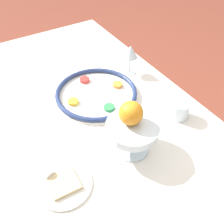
{
  "coord_description": "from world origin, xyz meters",
  "views": [
    {
      "loc": [
        0.74,
        -0.32,
        1.45
      ],
      "look_at": [
        0.11,
        0.06,
        0.74
      ],
      "focal_mm": 42.0,
      "sensor_mm": 36.0,
      "label": 1
    }
  ],
  "objects": [
    {
      "name": "wine_glass",
      "position": [
        -0.13,
        0.3,
        0.81
      ],
      "size": [
        0.07,
        0.07,
        0.14
      ],
      "color": "silver",
      "rests_on": "dining_table"
    },
    {
      "name": "fruit_stand",
      "position": [
        0.27,
        0.04,
        0.79
      ],
      "size": [
        0.18,
        0.18,
        0.12
      ],
      "color": "silver",
      "rests_on": "dining_table"
    },
    {
      "name": "napkin_roll",
      "position": [
        0.16,
        -0.27,
        0.72
      ],
      "size": [
        0.18,
        0.07,
        0.04
      ],
      "color": "white",
      "rests_on": "dining_table"
    },
    {
      "name": "bread_plate",
      "position": [
        0.28,
        -0.22,
        0.71
      ],
      "size": [
        0.18,
        0.18,
        0.02
      ],
      "color": "silver",
      "rests_on": "dining_table"
    },
    {
      "name": "orange_fruit",
      "position": [
        0.25,
        0.04,
        0.86
      ],
      "size": [
        0.08,
        0.08,
        0.08
      ],
      "color": "orange",
      "rests_on": "fruit_stand"
    },
    {
      "name": "seder_plate",
      "position": [
        -0.05,
        0.08,
        0.72
      ],
      "size": [
        0.36,
        0.36,
        0.03
      ],
      "color": "white",
      "rests_on": "dining_table"
    },
    {
      "name": "cup_near",
      "position": [
        0.23,
        0.3,
        0.74
      ],
      "size": [
        0.08,
        0.08,
        0.07
      ],
      "color": "silver",
      "rests_on": "dining_table"
    },
    {
      "name": "ground_plane",
      "position": [
        0.0,
        0.0,
        0.0
      ],
      "size": [
        8.0,
        8.0,
        0.0
      ],
      "primitive_type": "plane",
      "color": "brown"
    },
    {
      "name": "dining_table",
      "position": [
        0.0,
        0.0,
        0.35
      ],
      "size": [
        1.49,
        0.86,
        0.7
      ],
      "color": "silver",
      "rests_on": "ground_plane"
    }
  ]
}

